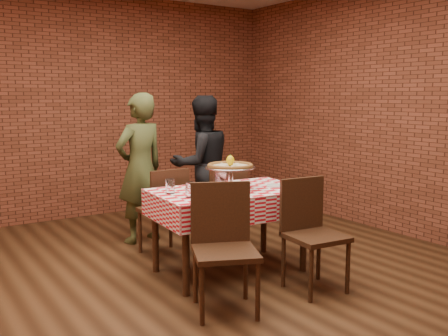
{
  "coord_description": "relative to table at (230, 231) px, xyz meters",
  "views": [
    {
      "loc": [
        -2.07,
        -3.44,
        1.59
      ],
      "look_at": [
        0.41,
        0.29,
        0.94
      ],
      "focal_mm": 40.32,
      "sensor_mm": 36.0,
      "label": 1
    }
  ],
  "objects": [
    {
      "name": "back_wall",
      "position": [
        -0.41,
        2.81,
        1.08
      ],
      "size": [
        5.5,
        0.0,
        5.5
      ],
      "primitive_type": "plane",
      "rotation": [
        1.57,
        0.0,
        0.0
      ],
      "color": "brown",
      "rests_on": "ground"
    },
    {
      "name": "table",
      "position": [
        0.0,
        0.0,
        0.0
      ],
      "size": [
        1.39,
        0.89,
        0.75
      ],
      "primitive_type": "cube",
      "rotation": [
        0.0,
        0.0,
        -0.07
      ],
      "color": "#3E2111",
      "rests_on": "ground"
    },
    {
      "name": "condiment_caddy",
      "position": [
        0.08,
        0.3,
        0.46
      ],
      "size": [
        0.13,
        0.11,
        0.15
      ],
      "primitive_type": "cube",
      "rotation": [
        0.0,
        0.0,
        -0.27
      ],
      "color": "silver",
      "rests_on": "tablecloth"
    },
    {
      "name": "sweetener_packet_b",
      "position": [
        0.61,
        -0.18,
        0.39
      ],
      "size": [
        0.05,
        0.04,
        0.0
      ],
      "primitive_type": "cube",
      "rotation": [
        0.0,
        0.0,
        -0.02
      ],
      "color": "white",
      "rests_on": "tablecloth"
    },
    {
      "name": "diner_black",
      "position": [
        0.5,
        1.31,
        0.42
      ],
      "size": [
        0.79,
        0.62,
        1.59
      ],
      "primitive_type": "imported",
      "rotation": [
        0.0,
        0.0,
        3.11
      ],
      "color": "black",
      "rests_on": "ground"
    },
    {
      "name": "diner_olive",
      "position": [
        -0.26,
        1.33,
        0.43
      ],
      "size": [
        0.65,
        0.49,
        1.62
      ],
      "primitive_type": "imported",
      "rotation": [
        0.0,
        0.0,
        3.34
      ],
      "color": "#3F4622",
      "rests_on": "ground"
    },
    {
      "name": "ground",
      "position": [
        -0.41,
        -0.19,
        -0.38
      ],
      "size": [
        6.0,
        6.0,
        0.0
      ],
      "primitive_type": "plane",
      "color": "black",
      "rests_on": "ground"
    },
    {
      "name": "sweetener_packet_a",
      "position": [
        0.57,
        -0.24,
        0.39
      ],
      "size": [
        0.06,
        0.05,
        0.0
      ],
      "primitive_type": "cube",
      "rotation": [
        0.0,
        0.0,
        0.25
      ],
      "color": "white",
      "rests_on": "tablecloth"
    },
    {
      "name": "side_plate",
      "position": [
        0.43,
        -0.12,
        0.39
      ],
      "size": [
        0.18,
        0.18,
        0.01
      ],
      "primitive_type": "cylinder",
      "rotation": [
        0.0,
        0.0,
        -0.07
      ],
      "color": "white",
      "rests_on": "tablecloth"
    },
    {
      "name": "chair_near_left",
      "position": [
        -0.51,
        -0.69,
        0.09
      ],
      "size": [
        0.6,
        0.6,
        0.94
      ],
      "primitive_type": null,
      "rotation": [
        0.0,
        0.0,
        -0.41
      ],
      "color": "#3E2111",
      "rests_on": "ground"
    },
    {
      "name": "chair_near_right",
      "position": [
        0.33,
        -0.76,
        0.08
      ],
      "size": [
        0.47,
        0.47,
        0.91
      ],
      "primitive_type": null,
      "rotation": [
        0.0,
        0.0,
        -0.1
      ],
      "color": "#3E2111",
      "rests_on": "ground"
    },
    {
      "name": "lemon",
      "position": [
        0.0,
        -0.01,
        0.64
      ],
      "size": [
        0.08,
        0.08,
        0.09
      ],
      "primitive_type": "ellipsoid",
      "rotation": [
        0.0,
        0.0,
        0.2
      ],
      "color": "#FFE408",
      "rests_on": "pizza"
    },
    {
      "name": "chair_far_left",
      "position": [
        -0.28,
        0.78,
        0.07
      ],
      "size": [
        0.41,
        0.41,
        0.88
      ],
      "primitive_type": null,
      "rotation": [
        0.0,
        0.0,
        3.12
      ],
      "color": "#3E2111",
      "rests_on": "ground"
    },
    {
      "name": "water_glass_left",
      "position": [
        -0.47,
        -0.11,
        0.44
      ],
      "size": [
        0.08,
        0.08,
        0.12
      ],
      "primitive_type": "cylinder",
      "rotation": [
        0.0,
        0.0,
        -0.07
      ],
      "color": "white",
      "rests_on": "tablecloth"
    },
    {
      "name": "chair_far_right",
      "position": [
        0.39,
        0.71,
        0.08
      ],
      "size": [
        0.5,
        0.5,
        0.9
      ],
      "primitive_type": null,
      "rotation": [
        0.0,
        0.0,
        2.94
      ],
      "color": "#3E2111",
      "rests_on": "ground"
    },
    {
      "name": "water_glass_right",
      "position": [
        -0.53,
        0.13,
        0.44
      ],
      "size": [
        0.08,
        0.08,
        0.12
      ],
      "primitive_type": "cylinder",
      "rotation": [
        0.0,
        0.0,
        -0.07
      ],
      "color": "white",
      "rests_on": "tablecloth"
    },
    {
      "name": "tablecloth",
      "position": [
        0.0,
        0.0,
        0.27
      ],
      "size": [
        1.43,
        0.93,
        0.23
      ],
      "primitive_type": null,
      "rotation": [
        0.0,
        0.0,
        -0.07
      ],
      "color": "red",
      "rests_on": "table"
    },
    {
      "name": "pizza_stand",
      "position": [
        0.0,
        -0.01,
        0.48
      ],
      "size": [
        0.53,
        0.53,
        0.2
      ],
      "primitive_type": null,
      "rotation": [
        0.0,
        0.0,
        0.2
      ],
      "color": "silver",
      "rests_on": "tablecloth"
    },
    {
      "name": "pizza",
      "position": [
        0.0,
        -0.01,
        0.59
      ],
      "size": [
        0.48,
        0.48,
        0.03
      ],
      "primitive_type": "cylinder",
      "rotation": [
        0.0,
        0.0,
        0.2
      ],
      "color": "beige",
      "rests_on": "pizza_stand"
    }
  ]
}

